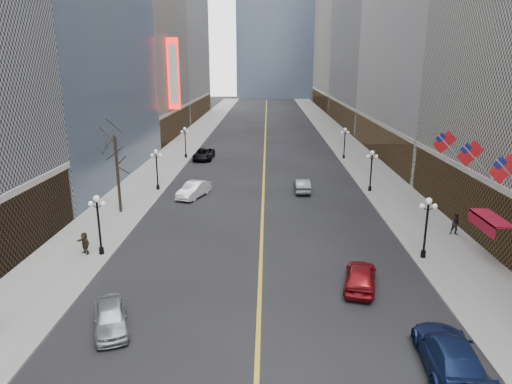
# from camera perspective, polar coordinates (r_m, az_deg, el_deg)

# --- Properties ---
(sidewalk_east) EXTENTS (6.00, 230.00, 0.15)m
(sidewalk_east) POSITION_cam_1_polar(r_m,az_deg,el_deg) (73.50, 12.11, 4.70)
(sidewalk_east) COLOR gray
(sidewalk_east) RESTS_ON ground
(sidewalk_west) EXTENTS (6.00, 230.00, 0.15)m
(sidewalk_west) POSITION_cam_1_polar(r_m,az_deg,el_deg) (73.66, -9.91, 4.84)
(sidewalk_west) COLOR gray
(sidewalk_west) RESTS_ON ground
(lane_line) EXTENTS (0.25, 200.00, 0.02)m
(lane_line) POSITION_cam_1_polar(r_m,az_deg,el_deg) (82.09, 1.14, 6.13)
(lane_line) COLOR gold
(lane_line) RESTS_ON ground
(bldg_east_c) EXTENTS (26.60, 40.60, 48.80)m
(bldg_east_c) POSITION_cam_1_polar(r_m,az_deg,el_deg) (111.41, 17.93, 20.43)
(bldg_east_c) COLOR gray
(bldg_east_c) RESTS_ON ground
(bldg_east_d) EXTENTS (26.60, 46.60, 62.80)m
(bldg_east_d) POSITION_cam_1_polar(r_m,az_deg,el_deg) (153.80, 13.47, 21.87)
(bldg_east_d) COLOR #A69F89
(bldg_east_d) RESTS_ON ground
(streetlamp_east_1) EXTENTS (1.26, 0.44, 4.52)m
(streetlamp_east_1) POSITION_cam_1_polar(r_m,az_deg,el_deg) (34.69, 20.56, -3.47)
(streetlamp_east_1) COLOR black
(streetlamp_east_1) RESTS_ON sidewalk_east
(streetlamp_east_2) EXTENTS (1.26, 0.44, 4.52)m
(streetlamp_east_2) POSITION_cam_1_polar(r_m,az_deg,el_deg) (51.39, 14.23, 3.11)
(streetlamp_east_2) COLOR black
(streetlamp_east_2) RESTS_ON sidewalk_east
(streetlamp_east_3) EXTENTS (1.26, 0.44, 4.52)m
(streetlamp_east_3) POSITION_cam_1_polar(r_m,az_deg,el_deg) (68.75, 11.02, 6.41)
(streetlamp_east_3) COLOR black
(streetlamp_east_3) RESTS_ON sidewalk_east
(streetlamp_west_1) EXTENTS (1.26, 0.44, 4.52)m
(streetlamp_west_1) POSITION_cam_1_polar(r_m,az_deg,el_deg) (34.97, -19.11, -3.18)
(streetlamp_west_1) COLOR black
(streetlamp_west_1) RESTS_ON sidewalk_west
(streetlamp_west_2) EXTENTS (1.26, 0.44, 4.52)m
(streetlamp_west_2) POSITION_cam_1_polar(r_m,az_deg,el_deg) (51.58, -12.31, 3.28)
(streetlamp_west_2) COLOR black
(streetlamp_west_2) RESTS_ON sidewalk_west
(streetlamp_west_3) EXTENTS (1.26, 0.44, 4.52)m
(streetlamp_west_3) POSITION_cam_1_polar(r_m,az_deg,el_deg) (68.89, -8.85, 6.53)
(streetlamp_west_3) COLOR black
(streetlamp_west_3) RESTS_ON sidewalk_west
(flag_3) EXTENTS (2.87, 0.12, 2.87)m
(flag_3) POSITION_cam_1_polar(r_m,az_deg,el_deg) (32.30, 28.90, 2.28)
(flag_3) COLOR #B2B2B7
(flag_3) RESTS_ON ground
(flag_4) EXTENTS (2.87, 0.12, 2.87)m
(flag_4) POSITION_cam_1_polar(r_m,az_deg,el_deg) (36.71, 25.43, 4.12)
(flag_4) COLOR #B2B2B7
(flag_4) RESTS_ON ground
(flag_5) EXTENTS (2.87, 0.12, 2.87)m
(flag_5) POSITION_cam_1_polar(r_m,az_deg,el_deg) (41.26, 22.70, 5.56)
(flag_5) COLOR #B2B2B7
(flag_5) RESTS_ON ground
(awning_c) EXTENTS (1.40, 4.00, 0.93)m
(awning_c) POSITION_cam_1_polar(r_m,az_deg,el_deg) (36.28, 27.03, -3.09)
(awning_c) COLOR maroon
(awning_c) RESTS_ON ground
(theatre_marquee) EXTENTS (2.00, 0.55, 12.00)m
(theatre_marquee) POSITION_cam_1_polar(r_m,az_deg,el_deg) (82.57, -10.26, 14.32)
(theatre_marquee) COLOR red
(theatre_marquee) RESTS_ON ground
(tree_west_far) EXTENTS (3.60, 3.60, 7.92)m
(tree_west_far) POSITION_cam_1_polar(r_m,az_deg,el_deg) (43.87, -17.14, 5.23)
(tree_west_far) COLOR #2D231C
(tree_west_far) RESTS_ON sidewalk_west
(car_nb_near) EXTENTS (3.12, 4.62, 1.46)m
(car_nb_near) POSITION_cam_1_polar(r_m,az_deg,el_deg) (26.31, -17.73, -14.67)
(car_nb_near) COLOR #ABAFB3
(car_nb_near) RESTS_ON ground
(car_nb_mid) EXTENTS (3.31, 5.29, 1.65)m
(car_nb_mid) POSITION_cam_1_polar(r_m,az_deg,el_deg) (48.85, -7.78, 0.29)
(car_nb_mid) COLOR silver
(car_nb_mid) RESTS_ON ground
(car_nb_far) EXTENTS (2.87, 5.91, 1.62)m
(car_nb_far) POSITION_cam_1_polar(r_m,az_deg,el_deg) (68.15, -6.55, 4.73)
(car_nb_far) COLOR black
(car_nb_far) RESTS_ON ground
(car_sb_near) EXTENTS (2.87, 6.11, 1.72)m
(car_sb_near) POSITION_cam_1_polar(r_m,az_deg,el_deg) (23.93, 23.06, -18.18)
(car_sb_near) COLOR #14224D
(car_sb_near) RESTS_ON ground
(car_sb_mid) EXTENTS (2.95, 5.05, 1.61)m
(car_sb_mid) POSITION_cam_1_polar(r_m,az_deg,el_deg) (30.00, 12.93, -10.19)
(car_sb_mid) COLOR maroon
(car_sb_mid) RESTS_ON ground
(car_sb_far) EXTENTS (1.61, 4.59, 1.51)m
(car_sb_far) POSITION_cam_1_polar(r_m,az_deg,el_deg) (50.73, 5.80, 0.86)
(car_sb_far) COLOR #4F5356
(car_sb_far) RESTS_ON ground
(ped_east_walk) EXTENTS (0.94, 0.59, 1.82)m
(ped_east_walk) POSITION_cam_1_polar(r_m,az_deg,el_deg) (40.85, 23.74, -3.69)
(ped_east_walk) COLOR black
(ped_east_walk) RESTS_ON sidewalk_east
(ped_west_far) EXTENTS (1.51, 1.25, 1.66)m
(ped_west_far) POSITION_cam_1_polar(r_m,az_deg,el_deg) (36.10, -20.64, -5.99)
(ped_west_far) COLOR #33291C
(ped_west_far) RESTS_ON sidewalk_west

